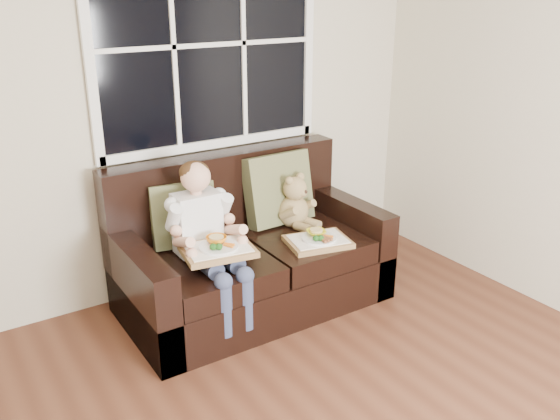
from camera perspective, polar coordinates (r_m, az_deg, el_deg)
room_walls at (r=1.64m, az=13.10°, el=5.17°), size 4.52×5.02×2.71m
window_back at (r=4.00m, az=-6.87°, el=15.52°), size 1.62×0.04×1.37m
loveseat at (r=3.96m, az=-3.04°, el=-4.67°), size 1.70×0.92×0.96m
pillow_left at (r=3.79m, az=-9.29°, el=-0.46°), size 0.43×0.26×0.42m
pillow_right at (r=4.09m, az=-0.17°, el=2.06°), size 0.49×0.23×0.50m
child at (r=3.57m, az=-7.24°, el=-1.74°), size 0.40×0.60×0.91m
teddy_bear at (r=4.05m, az=1.42°, el=0.50°), size 0.26×0.31×0.38m
tray_left at (r=3.48m, az=-6.00°, el=-3.71°), size 0.45×0.37×0.09m
tray_right at (r=3.82m, az=3.67°, el=-2.91°), size 0.45×0.38×0.09m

